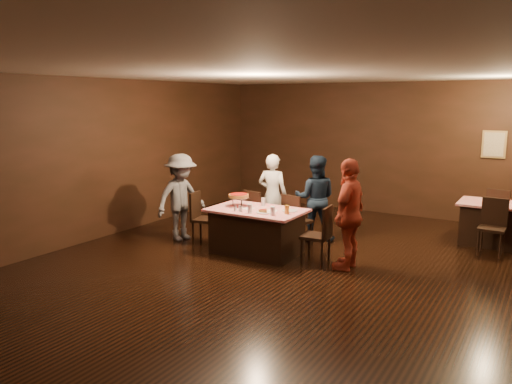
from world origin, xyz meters
TOP-DOWN VIEW (x-y plane):
  - room at (0.00, 0.01)m, footprint 10.00×10.04m
  - main_table at (-0.94, 0.78)m, footprint 1.60×1.00m
  - back_table at (2.50, 3.47)m, footprint 1.30×0.90m
  - chair_far_left at (-1.34, 1.53)m, footprint 0.50×0.50m
  - chair_far_right at (-0.54, 1.53)m, footprint 0.50×0.50m
  - chair_end_left at (-2.04, 0.78)m, footprint 0.51×0.51m
  - chair_end_right at (0.16, 0.78)m, footprint 0.45×0.45m
  - chair_back_near at (2.50, 2.77)m, footprint 0.43×0.43m
  - chair_back_far at (2.50, 4.07)m, footprint 0.51×0.51m
  - diner_white_jacket at (-1.27, 1.91)m, footprint 0.63×0.47m
  - diner_navy_hoodie at (-0.44, 2.06)m, footprint 0.95×0.85m
  - diner_grey_knit at (-2.59, 0.78)m, footprint 0.84×1.16m
  - diner_red_shirt at (0.68, 0.84)m, footprint 0.44×1.02m
  - pizza_stand at (-1.34, 0.83)m, footprint 0.38×0.38m
  - plate_with_slice at (-0.69, 0.60)m, footprint 0.25×0.25m
  - plate_empty at (-0.39, 0.93)m, footprint 0.25×0.25m
  - glass_front_left at (-0.89, 0.48)m, footprint 0.08×0.08m
  - glass_front_right at (-0.49, 0.53)m, footprint 0.08×0.08m
  - glass_amber at (-0.34, 0.73)m, footprint 0.08×0.08m
  - glass_back at (-0.99, 1.08)m, footprint 0.08×0.08m
  - condiments at (-1.12, 0.50)m, footprint 0.17×0.10m
  - napkin_center at (-0.64, 0.78)m, footprint 0.19×0.19m
  - napkin_left at (-1.09, 0.73)m, footprint 0.21×0.21m

SIDE VIEW (x-z plane):
  - main_table at x=-0.94m, z-range 0.00..0.77m
  - back_table at x=2.50m, z-range 0.00..0.77m
  - chair_far_left at x=-1.34m, z-range 0.00..0.95m
  - chair_far_right at x=-0.54m, z-range 0.00..0.95m
  - chair_end_left at x=-2.04m, z-range 0.00..0.95m
  - chair_end_right at x=0.16m, z-range 0.00..0.95m
  - chair_back_near at x=2.50m, z-range 0.00..0.95m
  - chair_back_far at x=2.50m, z-range 0.00..0.95m
  - napkin_center at x=-0.64m, z-range 0.77..0.78m
  - napkin_left at x=-1.09m, z-range 0.77..0.78m
  - plate_empty at x=-0.39m, z-range 0.77..0.78m
  - plate_with_slice at x=-0.69m, z-range 0.76..0.83m
  - diner_white_jacket at x=-1.27m, z-range 0.00..1.59m
  - diner_navy_hoodie at x=-0.44m, z-range 0.00..1.60m
  - diner_grey_knit at x=-2.59m, z-range 0.00..1.62m
  - condiments at x=-1.12m, z-range 0.77..0.87m
  - glass_front_left at x=-0.89m, z-range 0.77..0.91m
  - glass_front_right at x=-0.49m, z-range 0.77..0.91m
  - glass_amber at x=-0.34m, z-range 0.77..0.91m
  - glass_back at x=-0.99m, z-range 0.77..0.91m
  - diner_red_shirt at x=0.68m, z-range 0.00..1.73m
  - pizza_stand at x=-1.34m, z-range 0.84..1.06m
  - room at x=0.00m, z-range 0.63..3.65m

